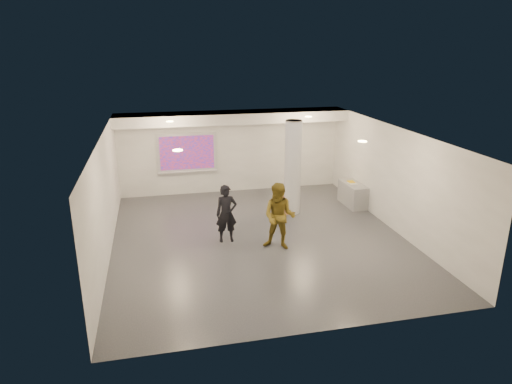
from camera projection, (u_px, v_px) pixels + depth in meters
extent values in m
cube|color=#35373C|center=(259.00, 238.00, 12.82)|extent=(8.00, 9.00, 0.01)
cube|color=white|center=(259.00, 133.00, 11.89)|extent=(8.00, 9.00, 0.01)
cube|color=silver|center=(231.00, 151.00, 16.53)|extent=(8.00, 0.01, 3.00)
cube|color=silver|center=(316.00, 261.00, 8.18)|extent=(8.00, 0.01, 3.00)
cube|color=silver|center=(105.00, 198.00, 11.52)|extent=(0.01, 9.00, 3.00)
cube|color=silver|center=(394.00, 179.00, 13.19)|extent=(0.01, 9.00, 3.00)
cube|color=silver|center=(233.00, 117.00, 15.61)|extent=(8.00, 1.10, 0.36)
cylinder|color=#FFE98D|center=(170.00, 122.00, 13.76)|extent=(0.22, 0.22, 0.02)
cylinder|color=#FFE98D|center=(308.00, 117.00, 14.67)|extent=(0.22, 0.22, 0.02)
cylinder|color=#FFE98D|center=(178.00, 150.00, 10.05)|extent=(0.22, 0.22, 0.02)
cylinder|color=#FFE98D|center=(362.00, 141.00, 10.96)|extent=(0.22, 0.22, 0.02)
cylinder|color=silver|center=(293.00, 168.00, 14.34)|extent=(0.52, 0.52, 3.00)
cube|color=silver|center=(187.00, 152.00, 16.14)|extent=(2.10, 0.06, 1.40)
cube|color=#1227B2|center=(187.00, 153.00, 16.10)|extent=(1.90, 0.01, 1.20)
cube|color=silver|center=(188.00, 172.00, 16.31)|extent=(2.10, 0.08, 0.04)
cube|color=gray|center=(353.00, 194.00, 15.38)|extent=(0.56, 1.31, 0.76)
cube|color=silver|center=(352.00, 183.00, 15.28)|extent=(0.27, 0.33, 0.02)
cube|color=#E4B50C|center=(351.00, 182.00, 15.39)|extent=(0.23, 0.30, 0.03)
cube|color=#9E6943|center=(287.00, 203.00, 14.68)|extent=(0.65, 0.30, 0.69)
cube|color=#9E6943|center=(286.00, 206.00, 14.56)|extent=(0.54, 0.22, 0.58)
imported|color=black|center=(226.00, 214.00, 12.42)|extent=(0.59, 0.39, 1.60)
imported|color=olive|center=(279.00, 216.00, 11.96)|extent=(1.09, 1.01, 1.80)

